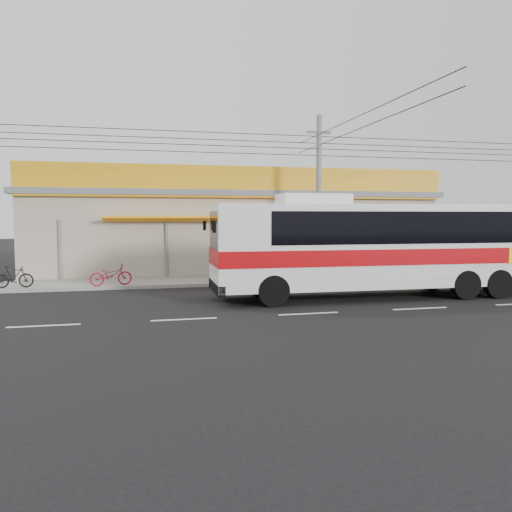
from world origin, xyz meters
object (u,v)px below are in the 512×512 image
Objects in this scene: coach_bus at (384,243)px; motorbike_red at (111,275)px; motorbike_dark at (14,277)px; utility_pole at (319,145)px.

coach_bus is 7.27× the size of motorbike_red.
motorbike_red and motorbike_dark have the same top height.
motorbike_red is at bearing -94.27° from motorbike_dark.
coach_bus is 15.24m from motorbike_dark.
utility_pole is (9.64, 0.44, 5.92)m from motorbike_red.
utility_pole is at bearing -99.70° from motorbike_red.
coach_bus is at bearing -126.08° from motorbike_red.
utility_pole is (13.56, 0.27, 5.92)m from motorbike_dark.
utility_pole is (-0.83, 5.05, 4.41)m from coach_bus.
motorbike_red is (-10.47, 4.61, -1.51)m from coach_bus.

